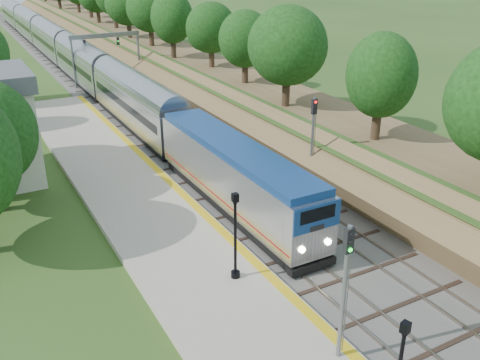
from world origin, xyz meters
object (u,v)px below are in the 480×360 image
signal_gantry (105,45)px  signal_farside (313,134)px  train (67,54)px  signal_platform (345,279)px  lamppost_far (235,241)px

signal_gantry → signal_farside: bearing=-84.2°
train → signal_platform: (-2.90, -62.37, 1.89)m
signal_gantry → signal_farside: 36.99m
signal_gantry → lamppost_far: (-6.37, -44.49, -2.37)m
train → signal_platform: size_ratio=19.25×
train → signal_farside: bearing=-82.6°
signal_gantry → train: signal_gantry is taller
signal_gantry → signal_farside: signal_farside is taller
signal_gantry → signal_farside: size_ratio=1.31×
signal_platform → signal_farside: size_ratio=0.93×
signal_platform → signal_gantry: bearing=84.0°
lamppost_far → signal_farside: 12.79m
lamppost_far → signal_platform: size_ratio=0.77×
signal_platform → signal_farside: (9.10, 14.66, -0.01)m
signal_gantry → lamppost_far: 45.00m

